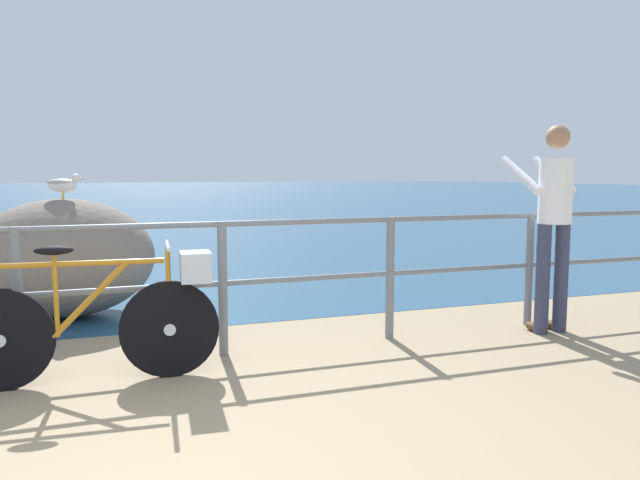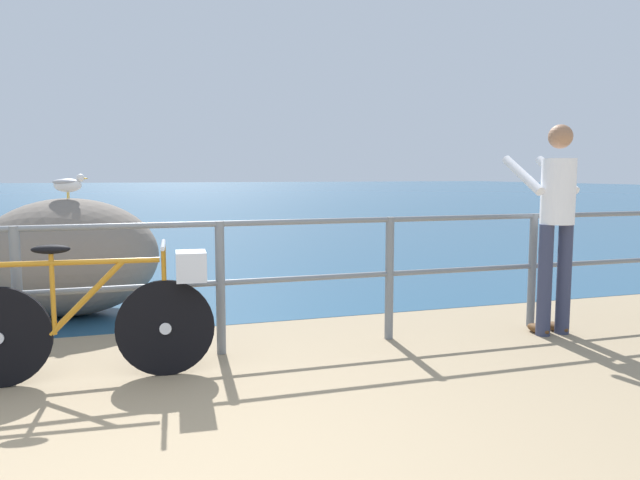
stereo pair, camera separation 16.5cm
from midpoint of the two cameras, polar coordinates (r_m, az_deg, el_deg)
name	(u,v)px [view 1 (the left image)]	position (r m, az deg, el deg)	size (l,w,h in m)	color
ground_plane	(109,215)	(22.45, -19.35, 2.26)	(120.00, 120.00, 0.10)	#937F60
sea_surface	(106,191)	(50.41, -19.49, 4.34)	(120.00, 90.00, 0.01)	navy
promenade_railing	(125,277)	(4.60, -18.75, -3.30)	(9.85, 0.07, 1.02)	slate
bicycle	(111,313)	(4.28, -20.02, -6.43)	(1.70, 0.48, 0.92)	black
person_at_railing	(553,218)	(5.55, 20.15, 1.91)	(0.45, 0.64, 1.78)	#333851
breakwater_boulder_main	(65,258)	(6.35, -23.47, -1.57)	(1.67, 1.27, 1.14)	slate
seagull	(63,184)	(6.25, -23.63, 4.83)	(0.34, 0.17, 0.23)	gold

